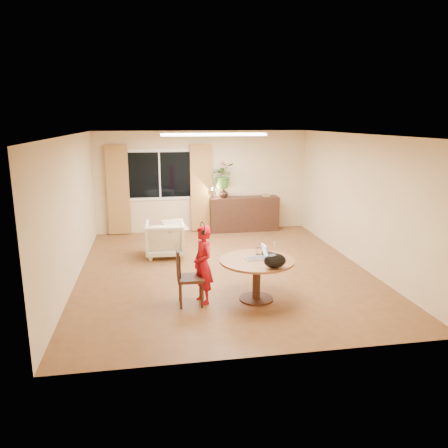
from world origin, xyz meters
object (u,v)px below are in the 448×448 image
dining_chair (190,277)px  child (203,265)px  armchair (165,239)px  sideboard (244,214)px  dining_table (257,268)px

dining_chair → child: 0.27m
dining_chair → armchair: bearing=97.8°
armchair → sideboard: 2.85m
child → sideboard: size_ratio=0.70×
dining_table → sideboard: sideboard is taller
armchair → dining_table: bearing=120.0°
dining_chair → armchair: dining_chair is taller
child → dining_table: bearing=70.9°
child → sideboard: child is taller
child → dining_chair: bearing=-91.4°
armchair → sideboard: sideboard is taller
dining_table → armchair: armchair is taller
child → armchair: 2.65m
sideboard → armchair: bearing=-138.7°
sideboard → dining_chair: bearing=-112.2°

